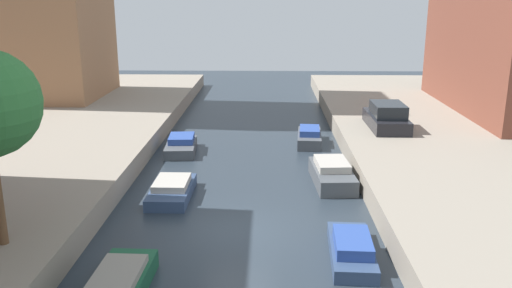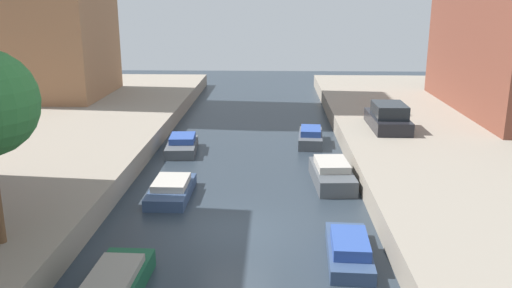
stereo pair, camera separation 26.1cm
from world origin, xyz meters
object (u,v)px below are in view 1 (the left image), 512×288
object	(u,v)px
moored_boat_right_4	(309,137)
moored_boat_left_2	(117,287)
moored_boat_left_4	(181,145)
moored_boat_left_3	(172,190)
moored_boat_right_2	(352,249)
moored_boat_right_3	(332,174)
parked_car	(387,118)

from	to	relation	value
moored_boat_right_4	moored_boat_left_2	bearing A→B (deg)	-111.86
moored_boat_left_4	moored_boat_left_3	bearing A→B (deg)	-84.29
moored_boat_right_2	moored_boat_right_3	size ratio (longest dim) A/B	0.94
parked_car	moored_boat_right_2	xyz separation A→B (m)	(-3.88, -13.46, -1.25)
moored_boat_right_4	moored_boat_left_3	bearing A→B (deg)	-126.86
moored_boat_right_2	moored_boat_right_3	world-z (taller)	moored_boat_right_3
parked_car	moored_boat_right_3	size ratio (longest dim) A/B	1.13
moored_boat_left_2	moored_boat_left_4	bearing A→B (deg)	92.03
parked_car	moored_boat_right_2	distance (m)	14.06
moored_boat_left_3	parked_car	bearing A→B (deg)	37.90
moored_boat_left_4	moored_boat_right_3	size ratio (longest dim) A/B	0.85
moored_boat_left_2	moored_boat_left_4	xyz separation A→B (m)	(-0.51, 14.33, 0.02)
parked_car	moored_boat_left_4	distance (m)	11.39
moored_boat_left_3	moored_boat_left_4	bearing A→B (deg)	95.71
moored_boat_left_3	moored_boat_left_4	world-z (taller)	moored_boat_left_4
moored_boat_left_2	moored_boat_right_2	distance (m)	7.26
moored_boat_left_3	moored_boat_right_4	xyz separation A→B (m)	(6.32, 8.43, 0.09)
moored_boat_left_2	moored_boat_right_2	size ratio (longest dim) A/B	1.06
moored_boat_left_2	moored_boat_right_3	world-z (taller)	moored_boat_right_3
moored_boat_left_4	moored_boat_right_3	distance (m)	8.89
moored_boat_left_4	moored_boat_right_4	xyz separation A→B (m)	(6.99, 1.81, 0.04)
moored_boat_left_3	moored_boat_left_4	xyz separation A→B (m)	(-0.66, 6.62, 0.05)
parked_car	moored_boat_left_4	xyz separation A→B (m)	(-11.21, -1.59, -1.23)
parked_car	moored_boat_right_2	world-z (taller)	parked_car
parked_car	moored_boat_right_2	bearing A→B (deg)	-106.07
moored_boat_left_4	moored_boat_right_4	bearing A→B (deg)	14.55
moored_boat_right_3	parked_car	bearing A→B (deg)	59.75
parked_car	moored_boat_left_3	bearing A→B (deg)	-142.10
moored_boat_right_4	moored_boat_right_3	bearing A→B (deg)	-85.40
moored_boat_left_3	moored_boat_right_2	size ratio (longest dim) A/B	0.97
parked_car	moored_boat_left_2	bearing A→B (deg)	-123.91
moored_boat_left_4	moored_boat_right_2	distance (m)	13.95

